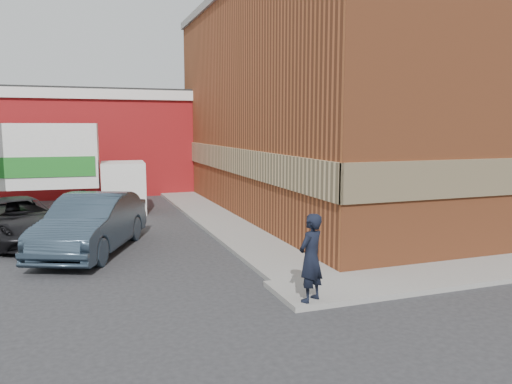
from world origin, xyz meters
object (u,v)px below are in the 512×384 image
object	(u,v)px
brick_building	(381,103)
man	(311,258)
box_truck	(42,163)
warehouse	(46,141)
suv_a	(17,220)
sedan	(92,224)

from	to	relation	value
brick_building	man	distance (m)	14.06
brick_building	box_truck	bearing A→B (deg)	170.23
warehouse	box_truck	size ratio (longest dim) A/B	2.10
warehouse	box_truck	bearing A→B (deg)	-88.44
suv_a	box_truck	size ratio (longest dim) A/B	0.65
man	sedan	xyz separation A→B (m)	(-4.04, 6.16, -0.18)
sedan	box_truck	world-z (taller)	box_truck
sedan	suv_a	bearing A→B (deg)	157.80
brick_building	warehouse	xyz separation A→B (m)	(-14.50, 11.00, -1.87)
man	sedan	distance (m)	7.37
warehouse	suv_a	size ratio (longest dim) A/B	3.25
sedan	box_truck	bearing A→B (deg)	126.63
brick_building	suv_a	xyz separation A→B (m)	(-14.78, -2.19, -3.99)
suv_a	box_truck	distance (m)	4.90
suv_a	warehouse	bearing A→B (deg)	67.37
brick_building	man	size ratio (longest dim) A/B	10.08
sedan	suv_a	size ratio (longest dim) A/B	1.03
brick_building	warehouse	size ratio (longest dim) A/B	1.12
suv_a	brick_building	bearing A→B (deg)	-12.96
warehouse	sedan	bearing A→B (deg)	-82.97
warehouse	sedan	distance (m)	15.63
warehouse	sedan	size ratio (longest dim) A/B	3.17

